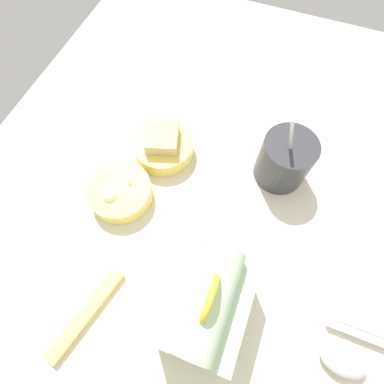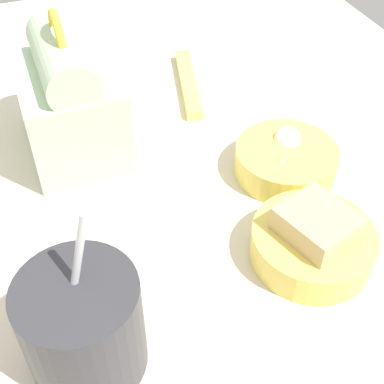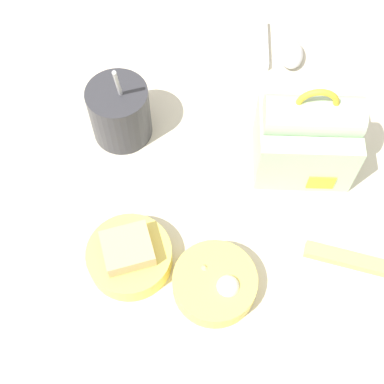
{
  "view_description": "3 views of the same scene",
  "coord_description": "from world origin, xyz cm",
  "px_view_note": "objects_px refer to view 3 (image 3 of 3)",
  "views": [
    {
      "loc": [
        23.88,
        4.93,
        60.99
      ],
      "look_at": [
        0.16,
        -4.11,
        7.0
      ],
      "focal_mm": 28.0,
      "sensor_mm": 36.0,
      "label": 1
    },
    {
      "loc": [
        -40.96,
        11.45,
        49.3
      ],
      "look_at": [
        0.16,
        -4.11,
        7.0
      ],
      "focal_mm": 50.0,
      "sensor_mm": 36.0,
      "label": 2
    },
    {
      "loc": [
        1.58,
        -46.44,
        84.54
      ],
      "look_at": [
        0.16,
        -4.11,
        7.0
      ],
      "focal_mm": 50.0,
      "sensor_mm": 36.0,
      "label": 3
    }
  ],
  "objects_px": {
    "lunch_bag": "(306,137)",
    "computer_mouse": "(290,53)",
    "keyboard": "(180,42)",
    "chopstick_case": "(360,262)",
    "soup_cup": "(120,112)",
    "bento_bowl_snacks": "(215,283)",
    "bento_bowl_sandwich": "(129,255)"
  },
  "relations": [
    {
      "from": "keyboard",
      "to": "chopstick_case",
      "type": "bearing_deg",
      "value": -56.3
    },
    {
      "from": "keyboard",
      "to": "lunch_bag",
      "type": "xyz_separation_m",
      "value": [
        0.23,
        -0.27,
        0.07
      ]
    },
    {
      "from": "lunch_bag",
      "to": "computer_mouse",
      "type": "xyz_separation_m",
      "value": [
        -0.0,
        0.25,
        -0.06
      ]
    },
    {
      "from": "lunch_bag",
      "to": "bento_bowl_snacks",
      "type": "distance_m",
      "value": 0.29
    },
    {
      "from": "bento_bowl_sandwich",
      "to": "chopstick_case",
      "type": "distance_m",
      "value": 0.37
    },
    {
      "from": "bento_bowl_sandwich",
      "to": "chopstick_case",
      "type": "bearing_deg",
      "value": 1.17
    },
    {
      "from": "bento_bowl_snacks",
      "to": "chopstick_case",
      "type": "xyz_separation_m",
      "value": [
        0.24,
        0.05,
        -0.01
      ]
    },
    {
      "from": "keyboard",
      "to": "lunch_bag",
      "type": "relative_size",
      "value": 1.79
    },
    {
      "from": "lunch_bag",
      "to": "keyboard",
      "type": "bearing_deg",
      "value": 129.66
    },
    {
      "from": "bento_bowl_sandwich",
      "to": "computer_mouse",
      "type": "height_order",
      "value": "bento_bowl_sandwich"
    },
    {
      "from": "bento_bowl_sandwich",
      "to": "bento_bowl_snacks",
      "type": "relative_size",
      "value": 1.03
    },
    {
      "from": "lunch_bag",
      "to": "soup_cup",
      "type": "bearing_deg",
      "value": 170.11
    },
    {
      "from": "soup_cup",
      "to": "bento_bowl_sandwich",
      "type": "xyz_separation_m",
      "value": [
        0.04,
        -0.26,
        -0.03
      ]
    },
    {
      "from": "bento_bowl_sandwich",
      "to": "bento_bowl_snacks",
      "type": "height_order",
      "value": "bento_bowl_sandwich"
    },
    {
      "from": "lunch_bag",
      "to": "bento_bowl_sandwich",
      "type": "xyz_separation_m",
      "value": [
        -0.29,
        -0.2,
        -0.05
      ]
    },
    {
      "from": "keyboard",
      "to": "chopstick_case",
      "type": "xyz_separation_m",
      "value": [
        0.31,
        -0.47,
        -0.0
      ]
    },
    {
      "from": "keyboard",
      "to": "computer_mouse",
      "type": "height_order",
      "value": "computer_mouse"
    },
    {
      "from": "keyboard",
      "to": "chopstick_case",
      "type": "distance_m",
      "value": 0.57
    },
    {
      "from": "bento_bowl_snacks",
      "to": "computer_mouse",
      "type": "height_order",
      "value": "bento_bowl_snacks"
    },
    {
      "from": "chopstick_case",
      "to": "soup_cup",
      "type": "bearing_deg",
      "value": 148.41
    },
    {
      "from": "lunch_bag",
      "to": "bento_bowl_snacks",
      "type": "xyz_separation_m",
      "value": [
        -0.15,
        -0.24,
        -0.06
      ]
    },
    {
      "from": "bento_bowl_snacks",
      "to": "chopstick_case",
      "type": "bearing_deg",
      "value": 11.34
    },
    {
      "from": "soup_cup",
      "to": "computer_mouse",
      "type": "relative_size",
      "value": 2.39
    },
    {
      "from": "soup_cup",
      "to": "bento_bowl_snacks",
      "type": "relative_size",
      "value": 1.41
    },
    {
      "from": "soup_cup",
      "to": "bento_bowl_sandwich",
      "type": "bearing_deg",
      "value": -81.85
    },
    {
      "from": "lunch_bag",
      "to": "bento_bowl_sandwich",
      "type": "bearing_deg",
      "value": -144.64
    },
    {
      "from": "soup_cup",
      "to": "computer_mouse",
      "type": "xyz_separation_m",
      "value": [
        0.32,
        0.19,
        -0.04
      ]
    },
    {
      "from": "bento_bowl_snacks",
      "to": "chopstick_case",
      "type": "height_order",
      "value": "bento_bowl_snacks"
    },
    {
      "from": "bento_bowl_sandwich",
      "to": "bento_bowl_snacks",
      "type": "distance_m",
      "value": 0.14
    },
    {
      "from": "chopstick_case",
      "to": "lunch_bag",
      "type": "bearing_deg",
      "value": 113.79
    },
    {
      "from": "chopstick_case",
      "to": "bento_bowl_sandwich",
      "type": "bearing_deg",
      "value": -178.83
    },
    {
      "from": "lunch_bag",
      "to": "computer_mouse",
      "type": "height_order",
      "value": "lunch_bag"
    }
  ]
}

